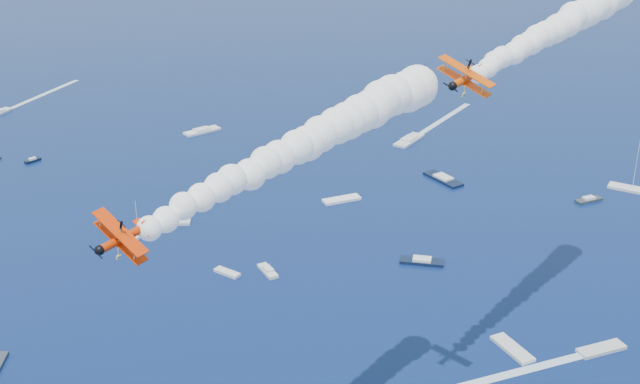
{
  "coord_description": "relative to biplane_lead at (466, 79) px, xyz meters",
  "views": [
    {
      "loc": [
        -5.82,
        -76.46,
        93.98
      ],
      "look_at": [
        -3.16,
        18.09,
        51.52
      ],
      "focal_mm": 47.28,
      "sensor_mm": 36.0,
      "label": 1
    }
  ],
  "objects": [
    {
      "name": "boat_wakes",
      "position": [
        -32.29,
        112.53,
        -60.56
      ],
      "size": [
        163.02,
        200.32,
        0.04
      ],
      "color": "white",
      "rests_on": "ground"
    },
    {
      "name": "biplane_trail",
      "position": [
        -41.37,
        -35.02,
        -6.15
      ],
      "size": [
        10.68,
        10.65,
        7.42
      ],
      "primitive_type": null,
      "rotation": [
        -0.4,
        0.07,
        3.98
      ],
      "color": "red"
    },
    {
      "name": "biplane_lead",
      "position": [
        0.0,
        0.0,
        0.0
      ],
      "size": [
        12.49,
        12.5,
        8.34
      ],
      "primitive_type": null,
      "rotation": [
        -0.33,
        0.07,
        3.99
      ],
      "color": "#F34D05"
    },
    {
      "name": "spectator_boats",
      "position": [
        -18.5,
        86.6,
        -60.24
      ],
      "size": [
        230.65,
        176.39,
        0.7
      ],
      "color": "white",
      "rests_on": "ground"
    },
    {
      "name": "smoke_trail_lead",
      "position": [
        18.33,
        20.77,
        2.09
      ],
      "size": [
        58.1,
        57.72,
        10.35
      ],
      "primitive_type": null,
      "rotation": [
        0.0,
        0.0,
        3.99
      ],
      "color": "white"
    },
    {
      "name": "smoke_trail_trail",
      "position": [
        -22.84,
        -14.43,
        -4.06
      ],
      "size": [
        58.11,
        57.83,
        10.35
      ],
      "primitive_type": null,
      "rotation": [
        0.0,
        0.0,
        3.98
      ],
      "color": "white"
    }
  ]
}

